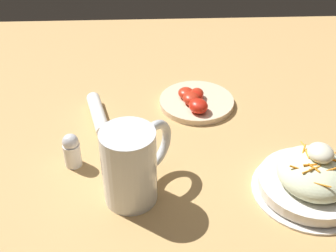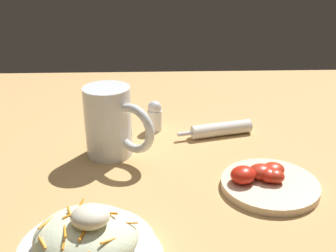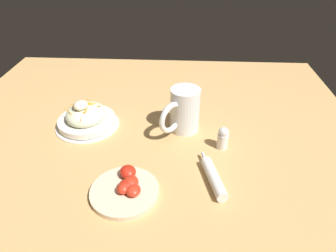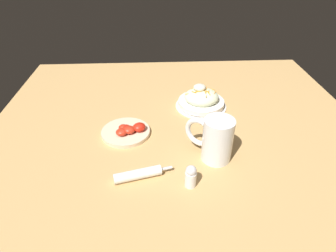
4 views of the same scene
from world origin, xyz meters
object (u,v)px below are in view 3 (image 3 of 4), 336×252
(salt_shaker, at_px, (223,138))
(salad_plate, at_px, (86,118))
(napkin_roll, at_px, (214,178))
(tomato_plate, at_px, (126,189))
(beer_mug, at_px, (184,113))

(salt_shaker, bearing_deg, salad_plate, -102.09)
(salt_shaker, bearing_deg, napkin_roll, -13.63)
(salad_plate, distance_m, napkin_roll, 0.48)
(salad_plate, height_order, tomato_plate, salad_plate)
(salad_plate, xyz_separation_m, beer_mug, (0.00, 0.33, 0.03))
(napkin_roll, height_order, salt_shaker, salt_shaker)
(napkin_roll, bearing_deg, salad_plate, -121.12)
(beer_mug, bearing_deg, salad_plate, -90.71)
(napkin_roll, distance_m, salt_shaker, 0.16)
(salad_plate, relative_size, napkin_roll, 1.19)
(napkin_roll, relative_size, tomato_plate, 1.01)
(salad_plate, xyz_separation_m, napkin_roll, (0.25, 0.41, -0.02))
(beer_mug, relative_size, napkin_roll, 0.83)
(salad_plate, distance_m, tomato_plate, 0.35)
(napkin_roll, bearing_deg, beer_mug, -161.07)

